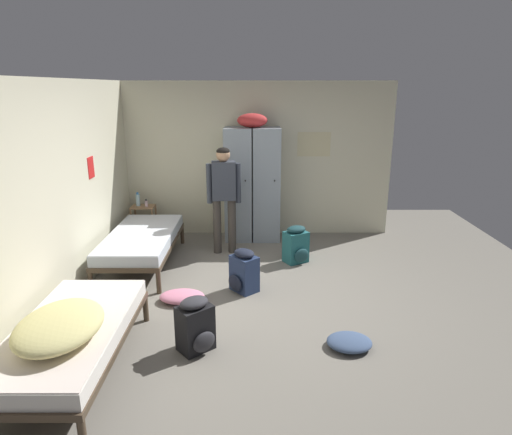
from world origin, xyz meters
name	(u,v)px	position (x,y,z in m)	size (l,w,h in m)	color
ground_plane	(256,298)	(0.00, 0.00, 0.00)	(8.04, 8.04, 0.00)	slate
room_backdrop	(172,175)	(-1.17, 1.20, 1.28)	(4.51, 5.09, 2.57)	beige
locker_bank	(251,182)	(-0.08, 2.23, 0.97)	(0.90, 0.55, 2.07)	#8C99A3
shelf_unit	(142,219)	(-1.89, 2.21, 0.35)	(0.38, 0.30, 0.57)	#99704C
bed_left_rear	(140,240)	(-1.64, 1.06, 0.38)	(0.90, 1.90, 0.49)	#473828
bed_left_front	(69,335)	(-1.64, -1.46, 0.38)	(0.90, 1.90, 0.49)	#473828
bedding_heap	(58,326)	(-1.63, -1.68, 0.60)	(0.68, 0.90, 0.22)	#D1C67F
person_traveler	(222,191)	(-0.50, 1.57, 0.98)	(0.51, 0.24, 1.62)	#3D3833
water_bottle	(136,200)	(-1.97, 2.23, 0.67)	(0.07, 0.07, 0.23)	#B2DBEA
lotion_bottle	(145,203)	(-1.82, 2.17, 0.63)	(0.05, 0.05, 0.13)	beige
backpack_navy	(242,272)	(-0.17, 0.21, 0.26)	(0.42, 0.42, 0.55)	navy
backpack_black	(194,326)	(-0.60, -1.09, 0.26)	(0.41, 0.42, 0.55)	black
backpack_teal	(295,245)	(0.57, 1.16, 0.26)	(0.40, 0.41, 0.55)	#23666B
clothes_pile_denim	(348,342)	(0.90, -1.06, 0.06)	(0.45, 0.38, 0.11)	#42567A
clothes_pile_pink	(181,297)	(-0.90, -0.08, 0.06)	(0.54, 0.37, 0.13)	pink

